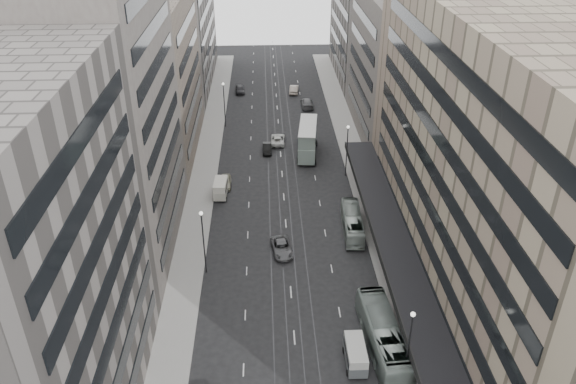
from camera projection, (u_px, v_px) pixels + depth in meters
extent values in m
plane|color=black|center=(295.00, 345.00, 55.42)|extent=(220.00, 220.00, 0.00)
cube|color=gray|center=(358.00, 168.00, 88.33)|extent=(4.00, 125.00, 0.15)
cube|color=gray|center=(205.00, 171.00, 87.41)|extent=(4.00, 125.00, 0.15)
cube|color=gray|center=(507.00, 168.00, 55.71)|extent=(15.00, 60.00, 30.00)
cube|color=black|center=(401.00, 260.00, 60.82)|extent=(4.40, 60.00, 0.50)
cube|color=#504A45|center=(405.00, 65.00, 95.32)|extent=(15.00, 28.00, 24.00)
cube|color=slate|center=(374.00, 14.00, 120.32)|extent=(15.00, 32.00, 28.00)
cube|color=slate|center=(3.00, 283.00, 40.20)|extent=(15.00, 28.00, 30.00)
cube|color=#504A45|center=(94.00, 115.00, 62.60)|extent=(15.00, 26.00, 34.00)
cube|color=#675A50|center=(143.00, 77.00, 88.23)|extent=(15.00, 28.00, 25.00)
cube|color=slate|center=(171.00, 19.00, 116.07)|extent=(15.00, 38.00, 28.00)
cylinder|color=#262628|center=(408.00, 350.00, 49.47)|extent=(0.16, 0.16, 8.00)
sphere|color=silver|center=(413.00, 314.00, 47.43)|extent=(0.44, 0.44, 0.44)
cylinder|color=#262628|center=(347.00, 152.00, 84.12)|extent=(0.16, 0.16, 8.00)
sphere|color=silver|center=(348.00, 127.00, 82.08)|extent=(0.44, 0.44, 0.44)
cylinder|color=#262628|center=(204.00, 244.00, 63.45)|extent=(0.16, 0.16, 8.00)
sphere|color=silver|center=(201.00, 213.00, 61.41)|extent=(0.44, 0.44, 0.44)
cylinder|color=#262628|center=(224.00, 106.00, 100.71)|extent=(0.16, 0.16, 8.00)
sphere|color=silver|center=(223.00, 84.00, 98.67)|extent=(0.44, 0.44, 0.44)
imported|color=gray|center=(383.00, 336.00, 54.11)|extent=(3.64, 12.25, 3.37)
imported|color=#96A199|center=(352.00, 223.00, 72.22)|extent=(2.73, 9.67, 2.66)
cube|color=slate|center=(308.00, 145.00, 91.61)|extent=(3.79, 9.93, 2.48)
cube|color=slate|center=(308.00, 132.00, 90.46)|extent=(3.69, 9.54, 2.15)
cube|color=silver|center=(308.00, 125.00, 89.89)|extent=(3.79, 9.93, 0.13)
cylinder|color=black|center=(298.00, 161.00, 89.29)|extent=(0.42, 1.10, 1.08)
cylinder|color=black|center=(315.00, 162.00, 89.13)|extent=(0.42, 1.10, 1.08)
cylinder|color=black|center=(300.00, 143.00, 95.33)|extent=(0.42, 1.10, 1.08)
cylinder|color=black|center=(316.00, 143.00, 95.16)|extent=(0.42, 1.10, 1.08)
cube|color=#4D5154|center=(355.00, 357.00, 52.86)|extent=(1.81, 4.28, 1.11)
cube|color=#B6B6B1|center=(356.00, 349.00, 52.37)|extent=(1.77, 4.19, 0.87)
cylinder|color=black|center=(348.00, 373.00, 51.89)|extent=(0.18, 0.64, 0.64)
cylinder|color=black|center=(367.00, 372.00, 51.95)|extent=(0.18, 0.64, 0.64)
cylinder|color=black|center=(344.00, 351.00, 54.33)|extent=(0.18, 0.64, 0.64)
cylinder|color=black|center=(362.00, 350.00, 54.39)|extent=(0.18, 0.64, 0.64)
cube|color=#B4B1A3|center=(221.00, 191.00, 80.24)|extent=(1.90, 3.98, 1.21)
cube|color=beige|center=(220.00, 184.00, 79.70)|extent=(1.86, 3.90, 0.95)
cylinder|color=black|center=(214.00, 199.00, 79.41)|extent=(0.20, 0.63, 0.63)
cylinder|color=black|center=(226.00, 199.00, 79.42)|extent=(0.20, 0.63, 0.63)
cylinder|color=black|center=(216.00, 190.00, 81.65)|extent=(0.20, 0.63, 0.63)
cylinder|color=black|center=(228.00, 190.00, 81.66)|extent=(0.20, 0.63, 0.63)
imported|color=#565658|center=(282.00, 248.00, 68.52)|extent=(2.91, 5.16, 1.36)
imported|color=gray|center=(226.00, 182.00, 82.93)|extent=(1.75, 4.21, 1.42)
imported|color=black|center=(267.00, 148.00, 93.01)|extent=(1.50, 4.17, 1.37)
imported|color=silver|center=(278.00, 139.00, 96.05)|extent=(2.64, 5.22, 1.41)
imported|color=#575759|center=(307.00, 103.00, 110.82)|extent=(2.36, 5.66, 1.64)
imported|color=#272629|center=(240.00, 89.00, 117.92)|extent=(2.15, 4.61, 1.53)
imported|color=#B1A292|center=(294.00, 89.00, 117.87)|extent=(2.19, 5.01, 1.60)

